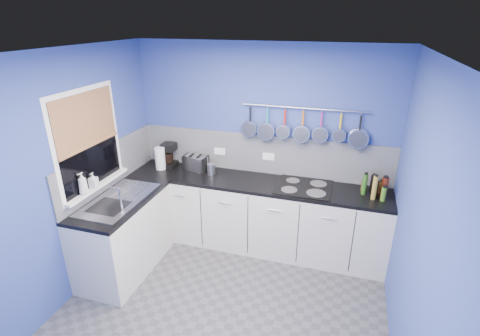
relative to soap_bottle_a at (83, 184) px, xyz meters
The scene contains 43 objects.
floor 1.93m from the soap_bottle_a, ahead, with size 3.20×3.00×0.02m, color #47474C.
ceiling 2.04m from the soap_bottle_a, ahead, with size 3.20×3.00×0.02m, color white.
wall_back 2.11m from the soap_bottle_a, 43.38° to the left, with size 3.20×0.02×2.50m, color #2F408D.
wall_front 2.20m from the soap_bottle_a, 45.82° to the right, with size 3.20×0.02×2.50m, color #2F408D.
wall_left 0.13m from the soap_bottle_a, 141.26° to the right, with size 0.02×3.00×2.50m, color #2F408D.
wall_right 3.14m from the soap_bottle_a, ahead, with size 0.02×3.00×2.50m, color #2F408D.
backsplash_back 2.09m from the soap_bottle_a, 42.94° to the left, with size 3.20×0.02×0.50m, color #98999D.
backsplash_left 0.54m from the soap_bottle_a, 96.18° to the left, with size 0.02×1.80×0.50m, color #98999D.
cabinet_run_back 2.04m from the soap_bottle_a, 36.59° to the left, with size 3.20×0.60×0.86m, color beige.
worktop_back 1.93m from the soap_bottle_a, 36.59° to the left, with size 3.20×0.60×0.04m, color black.
cabinet_run_left 0.81m from the soap_bottle_a, 45.72° to the left, with size 0.60×1.20×0.86m, color beige.
worktop_left 0.44m from the soap_bottle_a, 45.72° to the left, with size 0.60×1.20×0.04m, color black.
window_frame 0.45m from the soap_bottle_a, 100.80° to the left, with size 0.01×1.00×1.10m, color white.
window_glass 0.45m from the soap_bottle_a, 99.63° to the left, with size 0.01×0.90×1.00m, color black.
bamboo_blind 0.65m from the soap_bottle_a, 97.73° to the left, with size 0.01×0.90×0.55m, color #95613F.
window_sill 0.27m from the soap_bottle_a, 94.85° to the left, with size 0.10×0.98×0.03m, color white.
sink_unit 0.42m from the soap_bottle_a, 45.72° to the left, with size 0.50×0.95×0.01m, color silver.
mixer_tap 0.42m from the soap_bottle_a, ahead, with size 0.12×0.08×0.26m, color silver, non-canonical shape.
socket_left 1.72m from the soap_bottle_a, 55.21° to the left, with size 0.15×0.01×0.09m, color white.
socket_right 2.16m from the soap_bottle_a, 40.88° to the left, with size 0.15×0.01×0.09m, color white.
pot_rail 2.53m from the soap_bottle_a, 34.32° to the left, with size 0.02×0.02×1.45m, color silver.
soap_bottle_a is the anchor object (origin of this frame).
soap_bottle_b 0.16m from the soap_bottle_a, 90.00° to the left, with size 0.08×0.08×0.17m, color white.
paper_towel 1.18m from the soap_bottle_a, 77.61° to the left, with size 0.13×0.13×0.29m, color white.
coffee_maker 1.29m from the soap_bottle_a, 75.58° to the left, with size 0.18×0.20×0.32m, color black, non-canonical shape.
toaster 1.45m from the soap_bottle_a, 61.01° to the left, with size 0.29×0.17×0.19m, color silver.
canister 1.52m from the soap_bottle_a, 51.09° to the left, with size 0.10×0.10×0.14m, color silver.
hob 2.43m from the soap_bottle_a, 28.09° to the left, with size 0.63×0.56×0.01m, color black.
pan_0 2.00m from the soap_bottle_a, 44.60° to the left, with size 0.20×0.09×0.39m, color silver, non-canonical shape.
pan_1 2.15m from the soap_bottle_a, 40.57° to the left, with size 0.21×0.09×0.40m, color silver, non-canonical shape.
pan_2 2.32m from the soap_bottle_a, 37.11° to the left, with size 0.17×0.12×0.36m, color silver, non-canonical shape.
pan_3 2.49m from the soap_bottle_a, 34.13° to the left, with size 0.20×0.09×0.39m, color silver, non-canonical shape.
pan_4 2.66m from the soap_bottle_a, 31.54° to the left, with size 0.19×0.08×0.38m, color silver, non-canonical shape.
pan_5 2.85m from the soap_bottle_a, 29.28° to the left, with size 0.15×0.11×0.34m, color silver, non-canonical shape.
pan_6 3.03m from the soap_bottle_a, 27.31° to the left, with size 0.22×0.07×0.41m, color silver, non-canonical shape.
condiment_0 3.23m from the soap_bottle_a, 22.92° to the left, with size 0.06×0.06×0.14m, color brown.
condiment_1 3.15m from the soap_bottle_a, 23.68° to the left, with size 0.06×0.06×0.20m, color black.
condiment_2 3.06m from the soap_bottle_a, 24.07° to the left, with size 0.05×0.05×0.14m, color brown.
condiment_3 3.21m from the soap_bottle_a, 20.90° to the left, with size 0.07×0.07×0.24m, color #4C190C.
condiment_4 3.13m from the soap_bottle_a, 21.49° to the left, with size 0.07×0.07×0.19m, color black.
condiment_5 3.03m from the soap_bottle_a, 22.65° to the left, with size 0.05×0.05×0.24m, color #265919.
condiment_6 3.18m from the soap_bottle_a, 19.55° to the left, with size 0.06×0.06×0.16m, color #3F721E.
condiment_7 3.08m from the soap_bottle_a, 20.31° to the left, with size 0.05×0.05×0.27m, color olive.
Camera 1 is at (1.00, -2.65, 2.76)m, focal length 27.01 mm.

